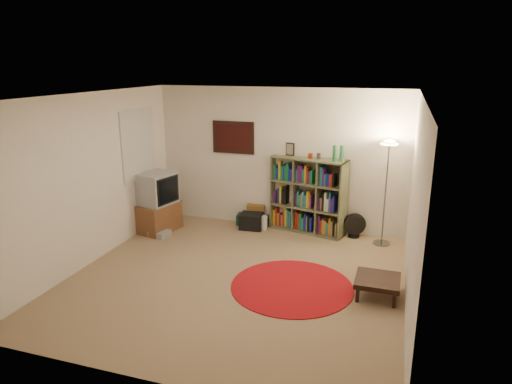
# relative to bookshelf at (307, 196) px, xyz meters

# --- Properties ---
(room) EXTENTS (4.54, 4.54, 2.54)m
(room) POSITION_rel_bookshelf_xyz_m (-0.60, -2.10, 0.62)
(room) COLOR #8D7253
(room) RESTS_ON ground
(bookshelf) EXTENTS (1.38, 0.68, 1.59)m
(bookshelf) POSITION_rel_bookshelf_xyz_m (0.00, 0.00, 0.00)
(bookshelf) COLOR #5A5E3F
(bookshelf) RESTS_ON ground
(floor_lamp) EXTENTS (0.41, 0.41, 1.74)m
(floor_lamp) POSITION_rel_bookshelf_xyz_m (1.32, -0.24, 0.80)
(floor_lamp) COLOR gray
(floor_lamp) RESTS_ON ground
(floor_fan) EXTENTS (0.38, 0.25, 0.43)m
(floor_fan) POSITION_rel_bookshelf_xyz_m (0.85, -0.07, -0.43)
(floor_fan) COLOR black
(floor_fan) RESTS_ON ground
(tv_stand) EXTENTS (0.66, 0.82, 1.06)m
(tv_stand) POSITION_rel_bookshelf_xyz_m (-2.51, -0.79, -0.13)
(tv_stand) COLOR brown
(tv_stand) RESTS_ON ground
(dvd_box) EXTENTS (0.36, 0.31, 0.11)m
(dvd_box) POSITION_rel_bookshelf_xyz_m (-2.36, -1.05, -0.59)
(dvd_box) COLOR #9D9EA2
(dvd_box) RESTS_ON ground
(suitcase) EXTENTS (0.63, 0.45, 0.19)m
(suitcase) POSITION_rel_bookshelf_xyz_m (-1.02, 0.08, -0.55)
(suitcase) COLOR #123327
(suitcase) RESTS_ON ground
(wicker_basket) EXTENTS (0.36, 0.28, 0.19)m
(wicker_basket) POSITION_rel_bookshelf_xyz_m (-0.97, 0.09, -0.36)
(wicker_basket) COLOR brown
(wicker_basket) RESTS_ON suitcase
(duffel_bag) EXTENTS (0.42, 0.36, 0.28)m
(duffel_bag) POSITION_rel_bookshelf_xyz_m (-0.97, -0.19, -0.50)
(duffel_bag) COLOR black
(duffel_bag) RESTS_ON ground
(paper_towel) EXTENTS (0.16, 0.16, 0.26)m
(paper_towel) POSITION_rel_bookshelf_xyz_m (-0.73, -0.19, -0.51)
(paper_towel) COLOR white
(paper_towel) RESTS_ON ground
(red_rug) EXTENTS (1.64, 1.64, 0.01)m
(red_rug) POSITION_rel_bookshelf_xyz_m (0.25, -2.15, -0.64)
(red_rug) COLOR maroon
(red_rug) RESTS_ON ground
(side_table) EXTENTS (0.56, 0.56, 0.26)m
(side_table) POSITION_rel_bookshelf_xyz_m (1.35, -2.07, -0.43)
(side_table) COLOR black
(side_table) RESTS_ON ground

